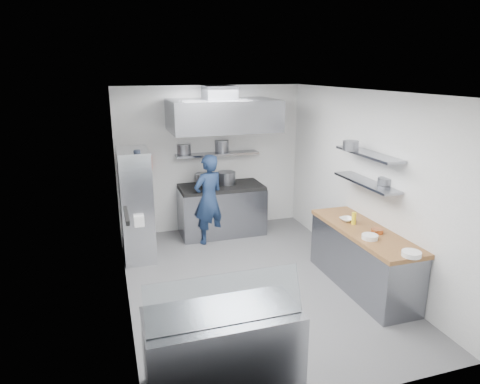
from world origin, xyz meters
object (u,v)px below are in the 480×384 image
object	(u,v)px
display_case	(223,351)
chef	(209,199)
wire_rack	(136,204)
gas_range	(222,211)

from	to	relation	value
display_case	chef	bearing A→B (deg)	78.42
chef	display_case	size ratio (longest dim) A/B	1.10
display_case	wire_rack	bearing A→B (deg)	98.65
gas_range	display_case	bearing A→B (deg)	-105.02
display_case	gas_range	bearing A→B (deg)	74.98
gas_range	display_case	distance (m)	4.25
wire_rack	display_case	xyz separation A→B (m)	(0.53, -3.48, -0.50)
gas_range	wire_rack	size ratio (longest dim) A/B	0.86
chef	wire_rack	xyz separation A→B (m)	(-1.29, -0.24, 0.10)
wire_rack	display_case	size ratio (longest dim) A/B	1.23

